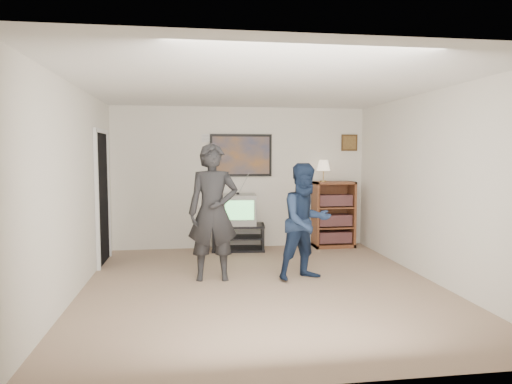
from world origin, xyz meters
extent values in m
cube|color=#856854|center=(0.00, 0.00, 0.00)|extent=(4.50, 5.00, 0.01)
cube|color=white|center=(0.00, 0.00, 2.50)|extent=(4.50, 5.00, 0.01)
cube|color=silver|center=(0.00, 2.50, 1.25)|extent=(4.50, 0.01, 2.50)
cube|color=silver|center=(-2.25, 0.00, 1.25)|extent=(0.01, 5.00, 2.50)
cube|color=silver|center=(2.25, 0.00, 1.25)|extent=(0.01, 5.00, 2.50)
cube|color=black|center=(-0.08, 2.23, 0.43)|extent=(0.95, 0.59, 0.04)
cube|color=black|center=(-0.08, 2.23, 0.02)|extent=(0.95, 0.59, 0.04)
cube|color=black|center=(-0.50, 2.23, 0.23)|extent=(0.09, 0.48, 0.45)
cube|color=black|center=(0.34, 2.23, 0.23)|extent=(0.09, 0.48, 0.45)
imported|color=black|center=(-0.60, 0.43, 0.91)|extent=(0.68, 0.47, 1.81)
imported|color=#192745|center=(0.62, 0.27, 0.78)|extent=(0.90, 0.80, 1.56)
cube|color=white|center=(-0.59, 0.67, 1.28)|extent=(0.07, 0.13, 0.04)
cube|color=white|center=(0.63, 0.51, 1.12)|extent=(0.08, 0.13, 0.04)
cube|color=black|center=(0.00, 2.48, 1.65)|extent=(1.10, 0.03, 0.75)
cube|color=white|center=(-0.55, 2.48, 1.95)|extent=(0.28, 0.02, 0.14)
cube|color=#362411|center=(2.00, 2.48, 1.88)|extent=(0.30, 0.03, 0.30)
cube|color=black|center=(-2.23, 1.60, 1.00)|extent=(0.03, 0.85, 2.00)
camera|label=1|loc=(-0.89, -5.59, 1.68)|focal=32.00mm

